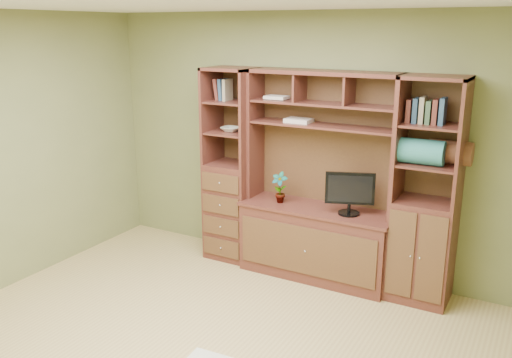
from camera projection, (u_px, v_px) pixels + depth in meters
The scene contains 10 objects.
room at pixel (187, 194), 3.84m from camera, with size 4.60×4.10×2.64m.
center_hutch at pixel (318, 179), 5.24m from camera, with size 1.54×0.53×2.05m, color #51251C.
left_tower at pixel (232, 165), 5.74m from camera, with size 0.50×0.45×2.05m, color #51251C.
right_tower at pixel (426, 193), 4.80m from camera, with size 0.55×0.45×2.05m, color #51251C.
monitor at pixel (350, 186), 5.06m from camera, with size 0.46×0.20×0.56m, color black.
orchid at pixel (280, 188), 5.43m from camera, with size 0.17×0.11×0.32m, color #A25037.
magazines at pixel (299, 120), 5.29m from camera, with size 0.25×0.18×0.04m, color beige.
bowl at pixel (231, 129), 5.64m from camera, with size 0.20×0.20×0.05m, color beige.
blanket_teal at pixel (422, 152), 4.68m from camera, with size 0.38×0.22×0.22m, color #2D7774.
blanket_red at pixel (450, 152), 4.69m from camera, with size 0.37×0.21×0.21m, color brown.
Camera 1 is at (2.22, -2.97, 2.44)m, focal length 38.00 mm.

